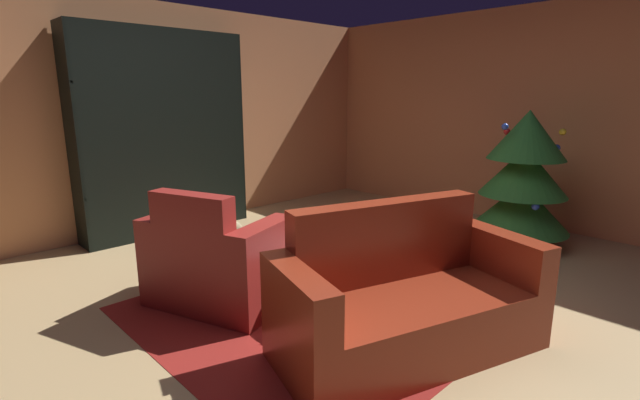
{
  "coord_description": "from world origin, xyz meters",
  "views": [
    {
      "loc": [
        2.36,
        -2.35,
        1.58
      ],
      "look_at": [
        -0.23,
        0.15,
        0.75
      ],
      "focal_mm": 25.79,
      "sensor_mm": 36.0,
      "label": 1
    }
  ],
  "objects_px": {
    "couch_red": "(405,303)",
    "decorated_tree": "(524,177)",
    "book_stack_on_table": "(354,253)",
    "bottle_on_table": "(342,255)",
    "armchair_red": "(216,264)",
    "bookshelf_unit": "(174,135)",
    "coffee_table": "(345,263)"
  },
  "relations": [
    {
      "from": "armchair_red",
      "to": "book_stack_on_table",
      "type": "relative_size",
      "value": 5.41
    },
    {
      "from": "coffee_table",
      "to": "decorated_tree",
      "type": "relative_size",
      "value": 0.54
    },
    {
      "from": "armchair_red",
      "to": "couch_red",
      "type": "distance_m",
      "value": 1.47
    },
    {
      "from": "couch_red",
      "to": "bottle_on_table",
      "type": "bearing_deg",
      "value": -169.69
    },
    {
      "from": "bookshelf_unit",
      "to": "couch_red",
      "type": "relative_size",
      "value": 1.25
    },
    {
      "from": "bookshelf_unit",
      "to": "armchair_red",
      "type": "bearing_deg",
      "value": -20.47
    },
    {
      "from": "bottle_on_table",
      "to": "decorated_tree",
      "type": "bearing_deg",
      "value": 88.1
    },
    {
      "from": "couch_red",
      "to": "book_stack_on_table",
      "type": "bearing_deg",
      "value": 165.6
    },
    {
      "from": "coffee_table",
      "to": "book_stack_on_table",
      "type": "xyz_separation_m",
      "value": [
        0.03,
        0.06,
        0.07
      ]
    },
    {
      "from": "armchair_red",
      "to": "decorated_tree",
      "type": "relative_size",
      "value": 0.82
    },
    {
      "from": "couch_red",
      "to": "coffee_table",
      "type": "height_order",
      "value": "couch_red"
    },
    {
      "from": "book_stack_on_table",
      "to": "bottle_on_table",
      "type": "relative_size",
      "value": 0.81
    },
    {
      "from": "armchair_red",
      "to": "couch_red",
      "type": "height_order",
      "value": "armchair_red"
    },
    {
      "from": "armchair_red",
      "to": "bottle_on_table",
      "type": "distance_m",
      "value": 1.02
    },
    {
      "from": "coffee_table",
      "to": "decorated_tree",
      "type": "xyz_separation_m",
      "value": [
        0.21,
        2.49,
        0.35
      ]
    },
    {
      "from": "armchair_red",
      "to": "bottle_on_table",
      "type": "bearing_deg",
      "value": 25.28
    },
    {
      "from": "couch_red",
      "to": "decorated_tree",
      "type": "xyz_separation_m",
      "value": [
        -0.38,
        2.57,
        0.43
      ]
    },
    {
      "from": "coffee_table",
      "to": "decorated_tree",
      "type": "bearing_deg",
      "value": 85.07
    },
    {
      "from": "bookshelf_unit",
      "to": "coffee_table",
      "type": "distance_m",
      "value": 2.94
    },
    {
      "from": "couch_red",
      "to": "bottle_on_table",
      "type": "distance_m",
      "value": 0.52
    },
    {
      "from": "coffee_table",
      "to": "armchair_red",
      "type": "bearing_deg",
      "value": -142.51
    },
    {
      "from": "armchair_red",
      "to": "coffee_table",
      "type": "xyz_separation_m",
      "value": [
        0.78,
        0.6,
        0.06
      ]
    },
    {
      "from": "coffee_table",
      "to": "couch_red",
      "type": "bearing_deg",
      "value": -8.25
    },
    {
      "from": "decorated_tree",
      "to": "bookshelf_unit",
      "type": "bearing_deg",
      "value": -142.87
    },
    {
      "from": "couch_red",
      "to": "book_stack_on_table",
      "type": "distance_m",
      "value": 0.6
    },
    {
      "from": "armchair_red",
      "to": "decorated_tree",
      "type": "height_order",
      "value": "decorated_tree"
    },
    {
      "from": "couch_red",
      "to": "decorated_tree",
      "type": "distance_m",
      "value": 2.63
    },
    {
      "from": "couch_red",
      "to": "bottle_on_table",
      "type": "xyz_separation_m",
      "value": [
        -0.47,
        -0.08,
        0.21
      ]
    },
    {
      "from": "bookshelf_unit",
      "to": "coffee_table",
      "type": "xyz_separation_m",
      "value": [
        2.84,
        -0.17,
        -0.74
      ]
    },
    {
      "from": "bookshelf_unit",
      "to": "bottle_on_table",
      "type": "xyz_separation_m",
      "value": [
        2.97,
        -0.34,
        -0.6
      ]
    },
    {
      "from": "bottle_on_table",
      "to": "couch_red",
      "type": "bearing_deg",
      "value": 10.31
    },
    {
      "from": "armchair_red",
      "to": "book_stack_on_table",
      "type": "distance_m",
      "value": 1.05
    }
  ]
}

